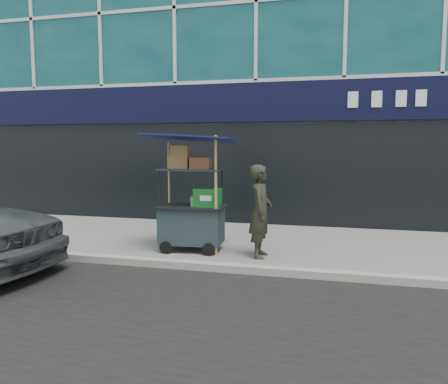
# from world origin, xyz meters

# --- Properties ---
(ground) EXTENTS (80.00, 80.00, 0.00)m
(ground) POSITION_xyz_m (0.00, 0.00, 0.00)
(ground) COLOR slate
(ground) RESTS_ON ground
(curb) EXTENTS (80.00, 0.18, 0.12)m
(curb) POSITION_xyz_m (0.00, -0.20, 0.06)
(curb) COLOR #97978F
(curb) RESTS_ON ground
(building) EXTENTS (16.00, 6.20, 12.00)m
(building) POSITION_xyz_m (0.00, 6.95, 6.02)
(building) COLOR slate
(building) RESTS_ON ground
(vendor_cart) EXTENTS (1.62, 1.19, 2.11)m
(vendor_cart) POSITION_xyz_m (-0.61, 0.96, 0.74)
(vendor_cart) COLOR black
(vendor_cart) RESTS_ON ground
(vendor_man) EXTENTS (0.39, 0.58, 1.57)m
(vendor_man) POSITION_xyz_m (0.65, 0.80, 0.79)
(vendor_man) COLOR #26291E
(vendor_man) RESTS_ON ground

